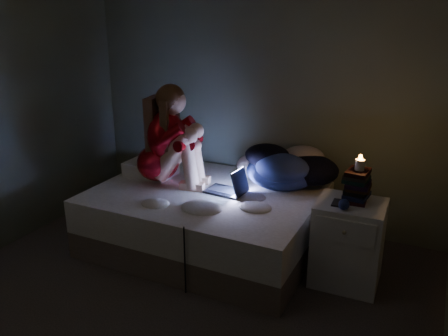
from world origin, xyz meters
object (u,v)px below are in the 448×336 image
Objects in this scene: laptop at (225,179)px; woman at (157,134)px; candle at (360,164)px; phone at (337,203)px; bed at (206,218)px; nightstand at (348,243)px.

woman is at bearing -172.22° from laptop.
candle is (1.11, -0.04, 0.31)m from laptop.
laptop is at bearing 177.93° from candle.
laptop is 2.40× the size of phone.
woman reaches higher than bed.
candle is (1.76, 0.01, -0.02)m from woman.
phone is (1.15, -0.10, 0.41)m from bed.
bed is 23.77× the size of candle.
phone is (-0.12, -0.11, -0.28)m from candle.
candle is at bearing 40.71° from phone.
woman is 0.73m from laptop.
woman is at bearing 176.90° from nightstand.
candle is at bearing -10.67° from woman.
candle is at bearing 64.70° from nightstand.
nightstand is (1.09, -0.09, -0.31)m from laptop.
bed is 2.09× the size of woman.
nightstand is 0.36m from phone.
phone is at bearing -5.22° from laptop.
candle is at bearing 0.38° from bed.
woman reaches higher than candle.
bed is at bearing -179.62° from candle.
bed is 0.86m from woman.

